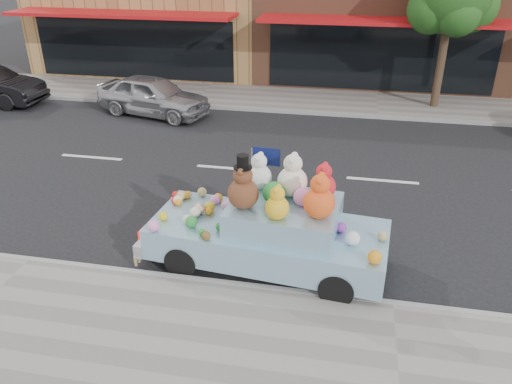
# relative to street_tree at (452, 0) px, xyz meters

# --- Properties ---
(ground) EXTENTS (120.00, 120.00, 0.00)m
(ground) POSITION_rel_street_tree_xyz_m (-2.03, -6.55, -3.69)
(ground) COLOR black
(ground) RESTS_ON ground
(near_sidewalk) EXTENTS (60.00, 3.00, 0.12)m
(near_sidewalk) POSITION_rel_street_tree_xyz_m (-2.03, -13.05, -3.63)
(near_sidewalk) COLOR gray
(near_sidewalk) RESTS_ON ground
(far_sidewalk) EXTENTS (60.00, 3.00, 0.12)m
(far_sidewalk) POSITION_rel_street_tree_xyz_m (-2.03, -0.05, -3.63)
(far_sidewalk) COLOR gray
(far_sidewalk) RESTS_ON ground
(near_kerb) EXTENTS (60.00, 0.12, 0.13)m
(near_kerb) POSITION_rel_street_tree_xyz_m (-2.03, -11.55, -3.63)
(near_kerb) COLOR gray
(near_kerb) RESTS_ON ground
(far_kerb) EXTENTS (60.00, 0.12, 0.13)m
(far_kerb) POSITION_rel_street_tree_xyz_m (-2.03, -1.55, -3.63)
(far_kerb) COLOR gray
(far_kerb) RESTS_ON ground
(street_tree) EXTENTS (3.00, 2.70, 5.22)m
(street_tree) POSITION_rel_street_tree_xyz_m (0.00, 0.00, 0.00)
(street_tree) COLOR #38281C
(street_tree) RESTS_ON ground
(car_silver) EXTENTS (4.26, 2.52, 1.36)m
(car_silver) POSITION_rel_street_tree_xyz_m (-9.69, -2.58, -3.01)
(car_silver) COLOR #A2A2A6
(car_silver) RESTS_ON ground
(art_car) EXTENTS (4.63, 2.16, 2.33)m
(art_car) POSITION_rel_street_tree_xyz_m (-4.25, -10.70, -2.88)
(art_car) COLOR black
(art_car) RESTS_ON ground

